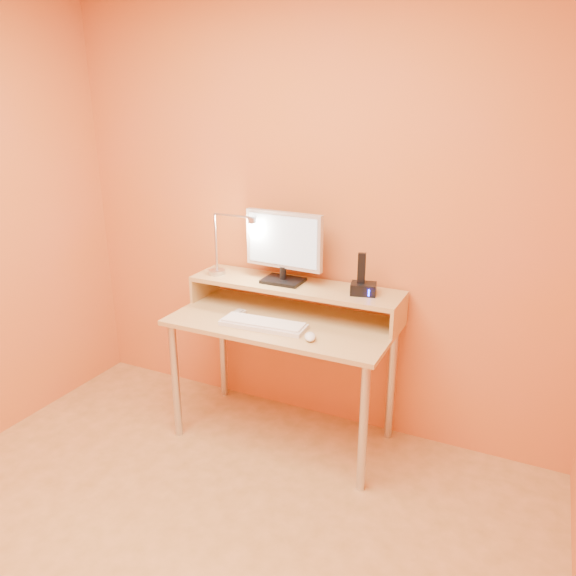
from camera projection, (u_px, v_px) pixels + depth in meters
The scene contains 25 objects.
wall_back at pixel (308, 212), 3.04m from camera, with size 3.00×0.04×2.50m, color orange.
desk_leg_fl at pixel (176, 381), 3.07m from camera, with size 0.04×0.04×0.69m, color #BCBCC1.
desk_leg_fr at pixel (363, 429), 2.63m from camera, with size 0.04×0.04×0.69m, color #BCBCC1.
desk_leg_bl at pixel (223, 347), 3.50m from camera, with size 0.04×0.04×0.69m, color #BCBCC1.
desk_leg_br at pixel (391, 383), 3.05m from camera, with size 0.04×0.04×0.69m, color #BCBCC1.
desk_lower at pixel (283, 322), 2.95m from camera, with size 1.20×0.60×0.03m, color tan.
shelf_riser_left at pixel (205, 285), 3.29m from camera, with size 0.02×0.30×0.14m, color tan.
shelf_riser_right at pixel (399, 317), 2.81m from camera, with size 0.02×0.30×0.14m, color tan.
desk_shelf at pixel (295, 286), 3.02m from camera, with size 1.20×0.30×0.03m, color tan.
monitor_foot at pixel (283, 281), 3.05m from camera, with size 0.22×0.16×0.02m, color black.
monitor_neck at pixel (283, 273), 3.03m from camera, with size 0.04×0.04×0.07m, color black.
monitor_panel at pixel (284, 240), 2.98m from camera, with size 0.46×0.04×0.31m, color #BCBCBC.
monitor_back at pixel (286, 239), 3.00m from camera, with size 0.41×0.01×0.26m, color black.
monitor_screen at pixel (282, 241), 2.96m from camera, with size 0.42×0.00×0.27m, color silver.
lamp_base at pixel (217, 272), 3.19m from camera, with size 0.10×0.10×0.03m, color #BCBCC1.
lamp_post at pixel (216, 242), 3.13m from camera, with size 0.01×0.01×0.33m, color #BCBCC1.
lamp_arm at pixel (233, 216), 3.03m from camera, with size 0.01×0.01×0.24m, color #BCBCC1.
lamp_head at pixel (252, 220), 2.98m from camera, with size 0.04×0.04×0.03m, color #BCBCC1.
lamp_bulb at pixel (252, 223), 2.99m from camera, with size 0.03×0.03×0.00m, color #FFEAC6.
phone_dock at pixel (363, 289), 2.85m from camera, with size 0.13×0.10×0.06m, color black.
phone_handset at pixel (362, 268), 2.82m from camera, with size 0.04×0.03×0.16m, color black.
phone_led at pixel (369, 293), 2.79m from camera, with size 0.01×0.00×0.04m, color #1F27FF.
keyboard at pixel (263, 325), 2.85m from camera, with size 0.45×0.14×0.02m, color silver.
mouse at pixel (310, 337), 2.70m from camera, with size 0.06×0.10×0.03m, color white.
remote_control at pixel (233, 316), 2.97m from camera, with size 0.05×0.19×0.02m, color silver.
Camera 1 is at (1.20, -1.27, 1.84)m, focal length 34.20 mm.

